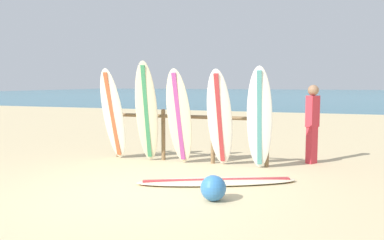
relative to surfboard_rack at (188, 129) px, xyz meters
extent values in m
plane|color=#D3BC8C|center=(0.06, -2.65, -0.73)|extent=(120.00, 120.00, 0.00)
cube|color=teal|center=(0.06, 55.35, -0.73)|extent=(120.00, 80.00, 0.01)
cylinder|color=olive|center=(-1.73, 0.00, -0.16)|extent=(0.09, 0.09, 1.14)
cylinder|color=olive|center=(-0.58, 0.00, -0.16)|extent=(0.09, 0.09, 1.14)
cylinder|color=olive|center=(0.58, 0.00, -0.16)|extent=(0.09, 0.09, 1.14)
cylinder|color=olive|center=(1.73, 0.00, -0.16)|extent=(0.09, 0.09, 1.14)
cylinder|color=olive|center=(0.00, 0.00, 0.26)|extent=(3.56, 0.08, 0.08)
ellipsoid|color=white|center=(-1.63, -0.38, 0.29)|extent=(0.53, 0.65, 2.05)
cube|color=#CC5933|center=(-1.63, -0.38, 0.29)|extent=(0.12, 0.60, 1.89)
ellipsoid|color=beige|center=(-0.80, -0.38, 0.37)|extent=(0.57, 0.67, 2.20)
cube|color=#388C59|center=(-0.80, -0.38, 0.37)|extent=(0.18, 0.58, 2.03)
ellipsoid|color=beige|center=(-0.05, -0.39, 0.28)|extent=(0.57, 0.62, 2.03)
cube|color=#A53F8C|center=(-0.05, -0.39, 0.28)|extent=(0.13, 0.56, 1.87)
ellipsoid|color=white|center=(0.84, -0.44, 0.27)|extent=(0.56, 0.92, 2.01)
cube|color=#B73338|center=(0.84, -0.44, 0.27)|extent=(0.14, 0.84, 1.86)
ellipsoid|color=white|center=(1.63, -0.39, 0.30)|extent=(0.55, 0.67, 2.06)
cube|color=teal|center=(1.63, -0.39, 0.30)|extent=(0.14, 0.60, 1.90)
ellipsoid|color=beige|center=(1.11, -1.61, -0.70)|extent=(2.78, 1.66, 0.07)
cube|color=#B73338|center=(1.11, -1.61, -0.70)|extent=(2.38, 1.12, 0.08)
cube|color=#D8333F|center=(2.59, 0.69, -0.34)|extent=(0.25, 0.27, 0.79)
cube|color=#D8333F|center=(2.59, 0.69, 0.39)|extent=(0.29, 0.32, 0.67)
sphere|color=#997051|center=(2.59, 0.69, 0.84)|extent=(0.23, 0.23, 0.23)
sphere|color=#3372B2|center=(1.32, -2.61, -0.54)|extent=(0.38, 0.38, 0.38)
camera|label=1|loc=(2.85, -8.05, 1.00)|focal=36.76mm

